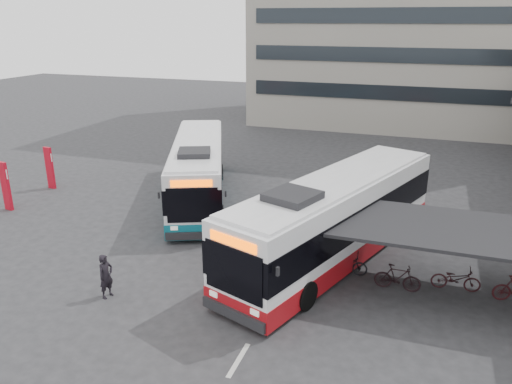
% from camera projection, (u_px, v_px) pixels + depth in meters
% --- Properties ---
extents(ground, '(120.00, 120.00, 0.00)m').
position_uv_depth(ground, '(204.00, 294.00, 17.91)').
color(ground, '#28282B').
rests_on(ground, ground).
extents(bike_shelter, '(10.00, 4.00, 2.54)m').
position_uv_depth(bike_shelter, '(460.00, 256.00, 17.41)').
color(bike_shelter, '#595B60').
rests_on(bike_shelter, ground).
extents(road_markings, '(0.15, 7.60, 0.01)m').
position_uv_depth(road_markings, '(238.00, 360.00, 14.45)').
color(road_markings, beige).
rests_on(road_markings, ground).
extents(bus_main, '(6.75, 12.68, 3.70)m').
position_uv_depth(bus_main, '(336.00, 219.00, 20.11)').
color(bus_main, white).
rests_on(bus_main, ground).
extents(bus_teal, '(7.00, 11.86, 3.49)m').
position_uv_depth(bus_teal, '(198.00, 170.00, 26.92)').
color(bus_teal, white).
rests_on(bus_teal, ground).
extents(pedestrian, '(0.51, 0.66, 1.63)m').
position_uv_depth(pedestrian, '(106.00, 276.00, 17.50)').
color(pedestrian, black).
rests_on(pedestrian, ground).
extents(sign_totem_mid, '(0.55, 0.26, 2.56)m').
position_uv_depth(sign_totem_mid, '(6.00, 185.00, 25.43)').
color(sign_totem_mid, '#B00A1B').
rests_on(sign_totem_mid, ground).
extents(sign_totem_north, '(0.53, 0.22, 2.45)m').
position_uv_depth(sign_totem_north, '(50.00, 167.00, 28.72)').
color(sign_totem_north, '#B00A1B').
rests_on(sign_totem_north, ground).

